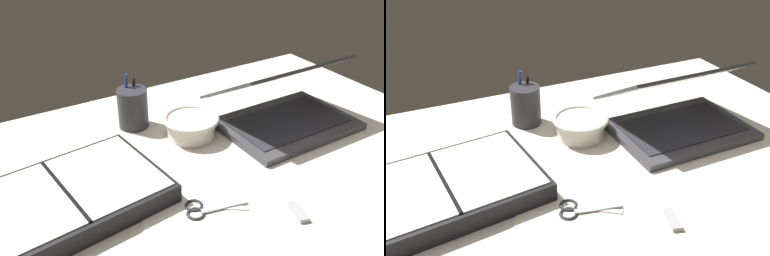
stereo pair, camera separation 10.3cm
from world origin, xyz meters
The scene contains 8 objects.
desk_top centered at (0.00, 0.00, 1.00)cm, with size 140.00×100.00×2.00cm, color beige.
laptop centered at (28.91, 9.06, 7.02)cm, with size 35.19×29.57×18.97cm.
bowl centered at (3.98, 16.33, 5.20)cm, with size 14.73×14.73×5.75cm.
pen_cup centered at (-6.58, 29.29, 7.49)cm, with size 8.15×8.15×14.57cm.
planner centered at (-32.71, 5.00, 4.30)cm, with size 42.21×30.28×4.79cm.
scissors centered at (-9.37, -10.20, 2.34)cm, with size 13.02×8.99×0.80cm.
paper_sheet_front centered at (-11.11, -11.01, 2.08)cm, with size 21.84×28.95×0.16cm, color silver.
usb_drive centered at (6.74, -20.89, 2.50)cm, with size 3.65×7.36×1.00cm.
Camera 1 is at (-46.16, -66.76, 60.05)cm, focal length 40.00 mm.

